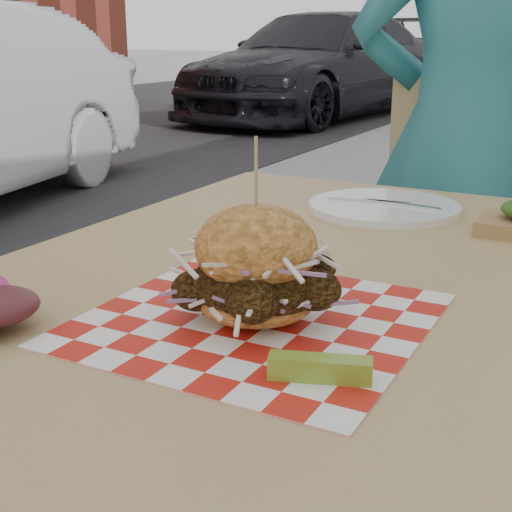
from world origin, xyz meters
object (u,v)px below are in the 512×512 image
(diner, at_px, (465,136))
(patio_chair, at_px, (457,240))
(sandwich, at_px, (256,271))
(car_dark, at_px, (319,65))
(patio_table, at_px, (293,324))

(diner, bearing_deg, patio_chair, 83.31)
(sandwich, bearing_deg, diner, 91.84)
(sandwich, bearing_deg, car_dark, 112.74)
(car_dark, bearing_deg, patio_table, -60.19)
(car_dark, height_order, patio_chair, car_dark)
(diner, xyz_separation_m, sandwich, (0.04, -1.20, 0.00))
(diner, xyz_separation_m, car_dark, (-3.40, 7.00, -0.14))
(patio_table, bearing_deg, car_dark, 112.97)
(patio_chair, bearing_deg, car_dark, 124.91)
(diner, height_order, sandwich, diner)
(patio_chair, xyz_separation_m, sandwich, (0.02, -1.13, 0.26))
(car_dark, height_order, sandwich, car_dark)
(patio_table, distance_m, sandwich, 0.23)
(diner, xyz_separation_m, patio_table, (0.00, -1.02, -0.14))
(diner, distance_m, sandwich, 1.20)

